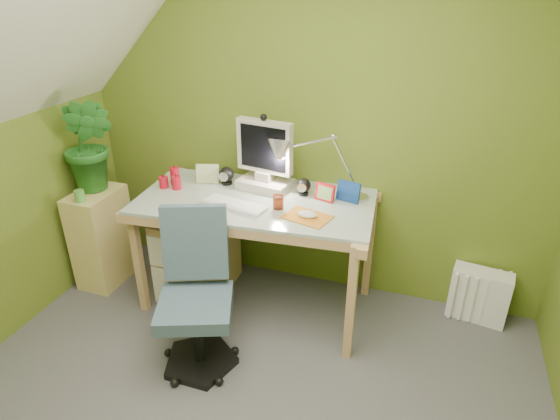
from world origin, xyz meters
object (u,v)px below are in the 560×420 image
(radiator, at_px, (479,295))
(task_chair, at_px, (195,307))
(monitor, at_px, (265,151))
(side_ledge, at_px, (102,237))
(desk_lamp, at_px, (334,151))
(potted_plant, at_px, (90,145))
(desk, at_px, (257,253))

(radiator, bearing_deg, task_chair, -139.55)
(task_chair, bearing_deg, monitor, 61.85)
(monitor, height_order, side_ledge, monitor)
(desk_lamp, bearing_deg, monitor, -171.99)
(desk_lamp, xyz_separation_m, potted_plant, (-1.62, -0.23, -0.06))
(desk, relative_size, radiator, 4.08)
(task_chair, bearing_deg, side_ledge, 131.06)
(desk_lamp, height_order, radiator, desk_lamp)
(monitor, height_order, desk_lamp, desk_lamp)
(desk, bearing_deg, task_chair, -103.75)
(monitor, relative_size, potted_plant, 0.79)
(side_ledge, distance_m, potted_plant, 0.69)
(desk_lamp, relative_size, potted_plant, 0.94)
(side_ledge, bearing_deg, radiator, 8.77)
(side_ledge, height_order, potted_plant, potted_plant)
(desk_lamp, xyz_separation_m, task_chair, (-0.56, -0.85, -0.69))
(desk, xyz_separation_m, potted_plant, (-1.17, -0.05, 0.65))
(side_ledge, distance_m, radiator, 2.65)
(desk_lamp, relative_size, task_chair, 0.74)
(side_ledge, distance_m, task_chair, 1.20)
(desk, xyz_separation_m, radiator, (1.45, 0.30, -0.22))
(desk, height_order, side_ledge, desk)
(potted_plant, bearing_deg, side_ledge, -90.00)
(monitor, height_order, radiator, monitor)
(radiator, bearing_deg, monitor, -166.76)
(side_ledge, bearing_deg, desk, 5.11)
(monitor, bearing_deg, desk, -81.13)
(desk, xyz_separation_m, side_ledge, (-1.17, -0.10, -0.04))
(side_ledge, bearing_deg, task_chair, -28.02)
(desk, relative_size, desk_lamp, 2.41)
(monitor, relative_size, side_ledge, 0.73)
(side_ledge, bearing_deg, desk_lamp, 9.97)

